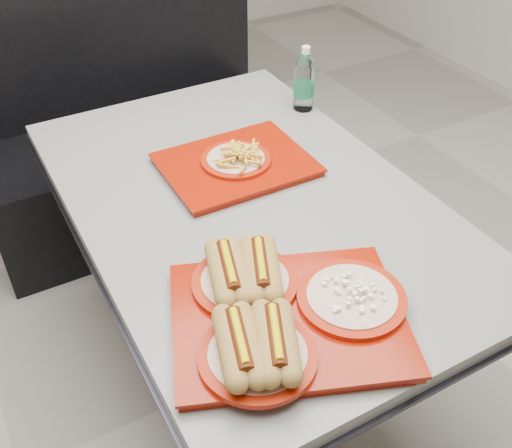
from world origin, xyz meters
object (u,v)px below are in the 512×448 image
diner_table (249,243)px  tray_far (236,161)px  tray_near (279,311)px  water_bottle (304,83)px  booth_bench (130,132)px

diner_table → tray_far: 0.24m
tray_near → tray_far: (0.20, 0.58, -0.02)m
diner_table → water_bottle: (0.41, 0.36, 0.26)m
diner_table → tray_near: (-0.16, -0.43, 0.20)m
water_bottle → tray_near: bearing=-125.6°
diner_table → booth_bench: bearing=90.0°
diner_table → tray_far: (0.04, 0.15, 0.19)m
booth_bench → tray_near: bearing=-96.2°
booth_bench → tray_far: bearing=-87.8°
booth_bench → tray_near: (-0.16, -1.53, 0.39)m
booth_bench → tray_near: booth_bench is taller
tray_far → water_bottle: size_ratio=1.93×
diner_table → water_bottle: water_bottle is taller
diner_table → booth_bench: 1.11m
diner_table → tray_far: size_ratio=3.37×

